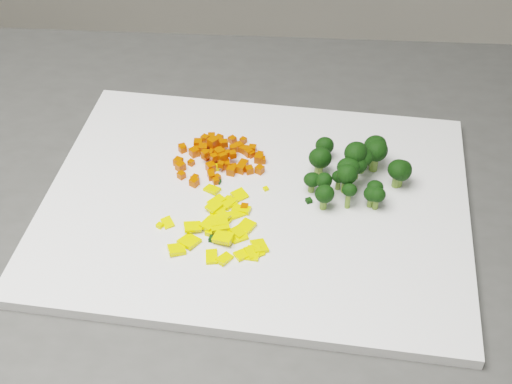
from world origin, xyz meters
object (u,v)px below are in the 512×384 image
(broccoli_pile, at_px, (358,167))
(pepper_pile, at_px, (215,222))
(carrot_pile, at_px, (219,152))
(cutting_board, at_px, (256,203))

(broccoli_pile, bearing_deg, pepper_pile, -141.29)
(carrot_pile, distance_m, broccoli_pile, 0.17)
(cutting_board, height_order, pepper_pile, pepper_pile)
(pepper_pile, relative_size, broccoli_pile, 0.97)
(broccoli_pile, bearing_deg, cutting_board, -154.12)
(carrot_pile, relative_size, pepper_pile, 0.86)
(pepper_pile, height_order, broccoli_pile, broccoli_pile)
(pepper_pile, xyz_separation_m, broccoli_pile, (0.14, 0.11, 0.02))
(carrot_pile, height_order, pepper_pile, carrot_pile)
(carrot_pile, distance_m, pepper_pile, 0.11)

